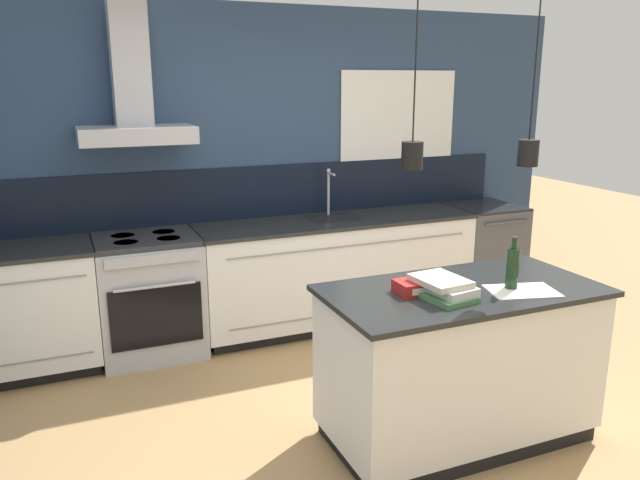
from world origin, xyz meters
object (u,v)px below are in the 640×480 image
book_stack (443,288)px  dishwasher (481,253)px  bottle_on_island (512,268)px  red_supply_box (414,287)px  oven_range (150,296)px

book_stack → dishwasher: bearing=48.1°
bottle_on_island → red_supply_box: bottle_on_island is taller
oven_range → dishwasher: same height
red_supply_box → bottle_on_island: bearing=-15.8°
dishwasher → red_supply_box: 2.66m
oven_range → book_stack: book_stack is taller
book_stack → red_supply_box: bearing=133.6°
bottle_on_island → dishwasher: bearing=56.2°
oven_range → book_stack: 2.37m
oven_range → dishwasher: bearing=0.1°
bottle_on_island → book_stack: bearing=175.2°
book_stack → bottle_on_island: bearing=-4.8°
oven_range → red_supply_box: red_supply_box is taller
dishwasher → book_stack: 2.67m
bottle_on_island → red_supply_box: bearing=164.2°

